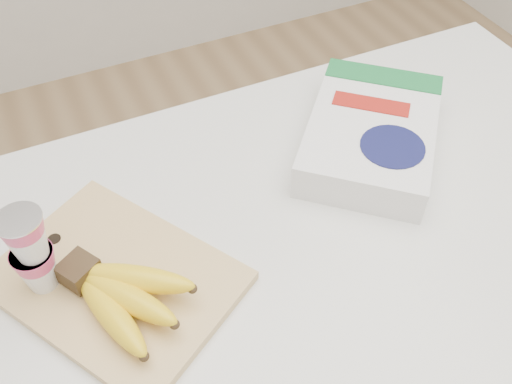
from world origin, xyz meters
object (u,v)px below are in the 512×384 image
Objects in this scene: table at (312,374)px; cereal_box at (371,134)px; bananas at (121,294)px; yogurt_stack at (31,250)px; cutting_board at (116,280)px.

table is 0.55m from cereal_box.
bananas is 1.41× the size of yogurt_stack.
table is at bearing -12.82° from yogurt_stack.
yogurt_stack reaches higher than table.
table is at bearing -2.54° from bananas.
bananas is at bearing -122.21° from cutting_board.
table is 0.61m from bananas.
cereal_box is at bearing 5.92° from yogurt_stack.
yogurt_stack is 0.59m from cereal_box.
cereal_box is at bearing 43.45° from table.
cutting_board is 1.66× the size of bananas.
bananas is at bearing 177.46° from table.
bananas is 0.53× the size of cereal_box.
yogurt_stack reaches higher than cereal_box.
cereal_box is at bearing -20.70° from cutting_board.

